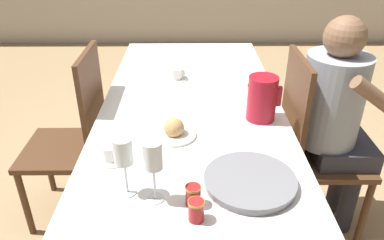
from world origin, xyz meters
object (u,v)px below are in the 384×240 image
chair_person_side (312,145)px  wine_glass_juice (153,158)px  jam_jar_red (196,210)px  teacup_across (176,75)px  serving_tray (250,181)px  bread_plate (174,130)px  chair_opposite (76,137)px  jam_jar_amber (193,195)px  person_seated (336,113)px  wine_glass_water (123,154)px  teacup_near_person (111,153)px  red_pitcher (262,98)px

chair_person_side → wine_glass_juice: 1.07m
jam_jar_red → teacup_across: bearing=95.0°
serving_tray → bread_plate: size_ratio=1.74×
chair_opposite → jam_jar_amber: 1.03m
wine_glass_juice → bread_plate: (0.05, 0.40, -0.14)m
person_seated → wine_glass_water: size_ratio=5.42×
person_seated → teacup_across: bearing=-113.9°
chair_opposite → teacup_near_person: 0.65m
chair_person_side → wine_glass_water: chair_person_side is taller
person_seated → teacup_across: 0.88m
wine_glass_juice → jam_jar_red: (0.14, -0.09, -0.13)m
wine_glass_juice → jam_jar_red: wine_glass_juice is taller
teacup_near_person → bread_plate: bearing=35.7°
chair_opposite → teacup_near_person: bearing=-149.0°
red_pitcher → wine_glass_water: wine_glass_water is taller
person_seated → jam_jar_red: size_ratio=16.14×
person_seated → serving_tray: person_seated is taller
red_pitcher → bread_plate: 0.43m
chair_person_side → serving_tray: bearing=-35.7°
teacup_across → chair_opposite: bearing=-152.9°
teacup_near_person → jam_jar_amber: size_ratio=1.87×
chair_person_side → chair_opposite: bearing=-94.0°
person_seated → wine_glass_juice: bearing=-51.8°
teacup_near_person → chair_person_side: bearing=24.7°
serving_tray → jam_jar_amber: size_ratio=4.49×
bread_plate → jam_jar_amber: bearing=-79.9°
wine_glass_juice → jam_jar_amber: size_ratio=3.10×
red_pitcher → bread_plate: red_pitcher is taller
bread_plate → jam_jar_red: size_ratio=2.58×
chair_person_side → red_pitcher: bearing=-70.6°
wine_glass_water → teacup_across: (0.14, 0.99, -0.13)m
red_pitcher → jam_jar_red: red_pitcher is taller
teacup_near_person → jam_jar_red: 0.46m
wine_glass_juice → teacup_near_person: (-0.19, 0.23, -0.14)m
teacup_across → bread_plate: (0.01, -0.62, -0.00)m
teacup_near_person → bread_plate: 0.29m
jam_jar_amber → chair_opposite: bearing=128.8°
teacup_near_person → jam_jar_amber: 0.41m
chair_person_side → wine_glass_juice: (-0.75, -0.66, 0.38)m
bread_plate → chair_person_side: bearing=20.4°
chair_opposite → jam_jar_red: (0.63, -0.84, 0.26)m
chair_opposite → wine_glass_water: size_ratio=4.55×
jam_jar_amber → chair_person_side: bearing=47.8°
teacup_near_person → bread_plate: size_ratio=0.73×
red_pitcher → chair_person_side: bearing=19.4°
chair_opposite → serving_tray: size_ratio=3.02×
red_pitcher → jam_jar_red: 0.72m
chair_person_side → jam_jar_amber: chair_person_side is taller
wine_glass_water → bread_plate: size_ratio=1.15×
wine_glass_water → teacup_near_person: wine_glass_water is taller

